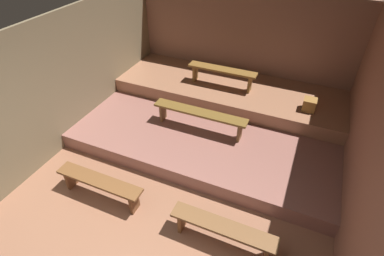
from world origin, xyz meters
TOP-DOWN VIEW (x-y plane):
  - ground at (0.00, 2.57)m, footprint 5.72×5.95m
  - wall_back at (0.00, 5.18)m, footprint 5.72×0.06m
  - wall_left at (-2.49, 2.57)m, footprint 0.06×5.95m
  - wall_right at (2.49, 2.57)m, footprint 0.06×5.95m
  - platform_lower at (0.00, 3.44)m, footprint 4.92×3.42m
  - platform_middle at (0.00, 4.35)m, footprint 4.92×1.60m
  - bench_floor_left at (-1.01, 1.02)m, footprint 1.46×0.26m
  - bench_floor_right at (1.01, 1.02)m, footprint 1.46×0.26m
  - bench_lower_center at (-0.14, 2.97)m, footprint 1.82×0.26m
  - bench_middle_center at (-0.16, 4.26)m, footprint 1.49×0.26m
  - wooden_crate_middle at (1.71, 4.04)m, footprint 0.24×0.24m

SIDE VIEW (x-z plane):
  - ground at x=0.00m, z-range -0.08..0.00m
  - platform_lower at x=0.00m, z-range 0.00..0.28m
  - bench_floor_left at x=-1.01m, z-range 0.12..0.53m
  - bench_floor_right at x=1.01m, z-range 0.12..0.53m
  - platform_middle at x=0.00m, z-range 0.28..0.57m
  - bench_lower_center at x=-0.14m, z-range 0.41..0.82m
  - wooden_crate_middle at x=1.71m, z-range 0.57..0.81m
  - bench_middle_center at x=-0.16m, z-range 0.69..1.09m
  - wall_back at x=0.00m, z-range 0.00..2.40m
  - wall_left at x=-2.49m, z-range 0.00..2.40m
  - wall_right at x=2.49m, z-range 0.00..2.40m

